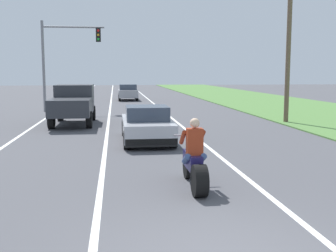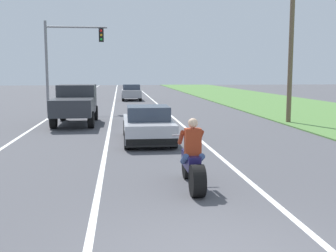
# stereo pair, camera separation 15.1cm
# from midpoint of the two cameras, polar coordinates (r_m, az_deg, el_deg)

# --- Properties ---
(lane_stripe_left_solid) EXTENTS (0.14, 120.00, 0.01)m
(lane_stripe_left_solid) POSITION_cam_midpoint_polar(r_m,az_deg,el_deg) (25.91, -16.21, 1.28)
(lane_stripe_left_solid) COLOR white
(lane_stripe_left_solid) RESTS_ON ground
(lane_stripe_right_solid) EXTENTS (0.14, 120.00, 0.01)m
(lane_stripe_right_solid) POSITION_cam_midpoint_polar(r_m,az_deg,el_deg) (25.78, -0.20, 1.54)
(lane_stripe_right_solid) COLOR white
(lane_stripe_right_solid) RESTS_ON ground
(lane_stripe_centre_dashed) EXTENTS (0.14, 120.00, 0.01)m
(lane_stripe_centre_dashed) POSITION_cam_midpoint_polar(r_m,az_deg,el_deg) (25.59, -8.23, 1.42)
(lane_stripe_centre_dashed) COLOR white
(lane_stripe_centre_dashed) RESTS_ON ground
(grass_verge_right) EXTENTS (10.00, 120.00, 0.06)m
(grass_verge_right) POSITION_cam_midpoint_polar(r_m,az_deg,el_deg) (28.83, 20.20, 1.76)
(grass_verge_right) COLOR #517F3D
(grass_verge_right) RESTS_ON ground
(motorcycle_with_rider) EXTENTS (0.70, 2.21, 1.62)m
(motorcycle_with_rider) POSITION_cam_midpoint_polar(r_m,az_deg,el_deg) (9.43, 3.18, -5.12)
(motorcycle_with_rider) COLOR black
(motorcycle_with_rider) RESTS_ON ground
(sports_car_silver) EXTENTS (1.84, 4.30, 1.37)m
(sports_car_silver) POSITION_cam_midpoint_polar(r_m,az_deg,el_deg) (15.87, -3.20, 0.13)
(sports_car_silver) COLOR #B7B7BC
(sports_car_silver) RESTS_ON ground
(pickup_truck_left_lane_dark_grey) EXTENTS (2.02, 4.80, 1.98)m
(pickup_truck_left_lane_dark_grey) POSITION_cam_midpoint_polar(r_m,az_deg,el_deg) (21.60, -13.06, 3.15)
(pickup_truck_left_lane_dark_grey) COLOR #2D3035
(pickup_truck_left_lane_dark_grey) RESTS_ON ground
(traffic_light_mast_near) EXTENTS (4.13, 0.34, 6.00)m
(traffic_light_mast_near) POSITION_cam_midpoint_polar(r_m,az_deg,el_deg) (28.99, -14.46, 9.80)
(traffic_light_mast_near) COLOR gray
(traffic_light_mast_near) RESTS_ON ground
(utility_pole_roadside) EXTENTS (0.24, 0.24, 7.01)m
(utility_pole_roadside) POSITION_cam_midpoint_polar(r_m,az_deg,el_deg) (22.44, 15.96, 9.33)
(utility_pole_roadside) COLOR brown
(utility_pole_roadside) RESTS_ON ground
(distant_car_far_ahead) EXTENTS (1.80, 4.00, 1.50)m
(distant_car_far_ahead) POSITION_cam_midpoint_polar(r_m,az_deg,el_deg) (39.45, -5.63, 4.66)
(distant_car_far_ahead) COLOR #99999E
(distant_car_far_ahead) RESTS_ON ground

